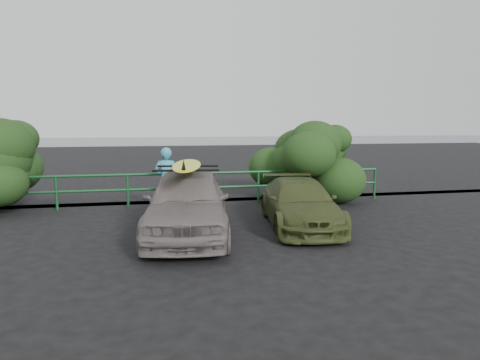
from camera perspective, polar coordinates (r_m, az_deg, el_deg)
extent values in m
plane|color=black|center=(8.36, -9.60, -10.08)|extent=(80.00, 80.00, 0.00)
plane|color=#545D67|center=(68.02, -11.25, 5.37)|extent=(200.00, 200.00, 0.00)
imported|color=slate|center=(9.63, -7.03, -3.03)|extent=(2.32, 4.63, 1.51)
imported|color=#3A441E|center=(10.59, 7.97, -3.10)|extent=(2.09, 4.11, 1.14)
imported|color=teal|center=(12.25, -9.77, 0.00)|extent=(0.75, 0.58, 1.85)
ellipsoid|color=#D2D916|center=(9.51, -7.11, 1.99)|extent=(0.98, 3.02, 0.09)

